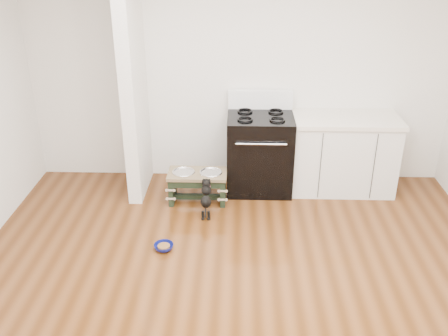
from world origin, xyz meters
TOP-DOWN VIEW (x-y plane):
  - ground at (0.00, 0.00)m, footprint 5.00×5.00m
  - room_shell at (0.00, 0.00)m, footprint 5.00×5.00m
  - partition_wall at (-1.18, 2.10)m, footprint 0.15×0.80m
  - oven_range at (0.25, 2.16)m, footprint 0.76×0.69m
  - cabinet_run at (1.23, 2.18)m, footprint 1.24×0.64m
  - dog_feeder at (-0.46, 1.79)m, footprint 0.67×0.36m
  - puppy at (-0.34, 1.49)m, footprint 0.12×0.34m
  - floor_bowl at (-0.72, 0.81)m, footprint 0.25×0.25m

SIDE VIEW (x-z plane):
  - ground at x=0.00m, z-range 0.00..0.00m
  - floor_bowl at x=-0.72m, z-range 0.00..0.06m
  - puppy at x=-0.34m, z-range 0.02..0.43m
  - dog_feeder at x=-0.46m, z-range 0.07..0.45m
  - cabinet_run at x=1.23m, z-range 0.00..0.91m
  - oven_range at x=0.25m, z-range -0.09..1.05m
  - partition_wall at x=-1.18m, z-range 0.00..2.70m
  - room_shell at x=0.00m, z-range -0.88..4.12m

